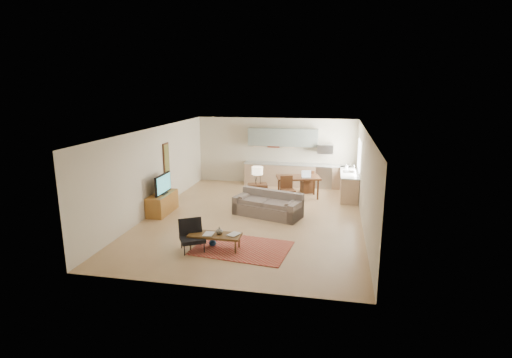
% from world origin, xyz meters
% --- Properties ---
extents(room, '(9.00, 9.00, 9.00)m').
position_xyz_m(room, '(0.00, 0.00, 1.35)').
color(room, '#A67F55').
rests_on(room, ground).
extents(kitchen_counter_back, '(4.26, 0.64, 0.92)m').
position_xyz_m(kitchen_counter_back, '(0.90, 4.18, 0.46)').
color(kitchen_counter_back, '#A18263').
rests_on(kitchen_counter_back, ground).
extents(kitchen_counter_right, '(0.64, 2.26, 0.92)m').
position_xyz_m(kitchen_counter_right, '(2.93, 3.00, 0.46)').
color(kitchen_counter_right, '#A18263').
rests_on(kitchen_counter_right, ground).
extents(kitchen_range, '(0.62, 0.62, 0.90)m').
position_xyz_m(kitchen_range, '(2.00, 4.18, 0.45)').
color(kitchen_range, '#A5A8AD').
rests_on(kitchen_range, ground).
extents(kitchen_microwave, '(0.62, 0.40, 0.35)m').
position_xyz_m(kitchen_microwave, '(2.00, 4.20, 1.55)').
color(kitchen_microwave, '#A5A8AD').
rests_on(kitchen_microwave, room).
extents(upper_cabinets, '(2.80, 0.34, 0.70)m').
position_xyz_m(upper_cabinets, '(0.30, 4.33, 1.95)').
color(upper_cabinets, slate).
rests_on(upper_cabinets, room).
extents(window_right, '(0.02, 1.40, 1.05)m').
position_xyz_m(window_right, '(3.23, 3.00, 1.55)').
color(window_right, white).
rests_on(window_right, room).
extents(wall_art_left, '(0.06, 0.42, 1.10)m').
position_xyz_m(wall_art_left, '(-3.21, 0.90, 1.55)').
color(wall_art_left, olive).
rests_on(wall_art_left, room).
extents(triptych, '(1.70, 0.04, 0.50)m').
position_xyz_m(triptych, '(-0.10, 4.47, 1.75)').
color(triptych, beige).
rests_on(triptych, room).
extents(rug, '(2.52, 1.90, 0.02)m').
position_xyz_m(rug, '(0.18, -2.42, 0.01)').
color(rug, maroon).
rests_on(rug, floor).
extents(sofa, '(2.38, 1.57, 0.76)m').
position_xyz_m(sofa, '(0.39, 0.21, 0.38)').
color(sofa, '#685A51').
rests_on(sofa, floor).
extents(coffee_table, '(1.32, 0.52, 0.40)m').
position_xyz_m(coffee_table, '(-0.47, -2.60, 0.20)').
color(coffee_table, '#472E12').
rests_on(coffee_table, floor).
extents(book_a, '(0.25, 0.33, 0.03)m').
position_xyz_m(book_a, '(-0.73, -2.66, 0.41)').
color(book_a, maroon).
rests_on(book_a, coffee_table).
extents(book_b, '(0.46, 0.49, 0.02)m').
position_xyz_m(book_b, '(-0.10, -2.50, 0.40)').
color(book_b, navy).
rests_on(book_b, coffee_table).
extents(vase, '(0.18, 0.18, 0.18)m').
position_xyz_m(vase, '(-0.36, -2.55, 0.48)').
color(vase, black).
rests_on(vase, coffee_table).
extents(armchair, '(0.92, 0.92, 0.77)m').
position_xyz_m(armchair, '(-0.98, -2.80, 0.38)').
color(armchair, black).
rests_on(armchair, floor).
extents(tv_credenza, '(0.53, 1.38, 0.64)m').
position_xyz_m(tv_credenza, '(-2.96, -0.14, 0.32)').
color(tv_credenza, brown).
rests_on(tv_credenza, floor).
extents(tv, '(0.11, 1.06, 0.64)m').
position_xyz_m(tv, '(-2.91, -0.14, 0.95)').
color(tv, black).
rests_on(tv, tv_credenza).
extents(console_table, '(0.75, 0.60, 0.76)m').
position_xyz_m(console_table, '(-0.14, 1.22, 0.38)').
color(console_table, '#3D2111').
rests_on(console_table, floor).
extents(table_lamp, '(0.46, 0.46, 0.61)m').
position_xyz_m(table_lamp, '(-0.14, 1.22, 1.07)').
color(table_lamp, beige).
rests_on(table_lamp, console_table).
extents(dining_table, '(1.70, 1.24, 0.78)m').
position_xyz_m(dining_table, '(1.11, 2.51, 0.39)').
color(dining_table, '#3D2111').
rests_on(dining_table, floor).
extents(dining_chair_near, '(0.59, 0.60, 0.93)m').
position_xyz_m(dining_chair_near, '(0.84, 1.75, 0.46)').
color(dining_chair_near, '#3D2111').
rests_on(dining_chair_near, floor).
extents(dining_chair_far, '(0.56, 0.57, 0.88)m').
position_xyz_m(dining_chair_far, '(1.39, 3.27, 0.44)').
color(dining_chair_far, '#3D2111').
rests_on(dining_chair_far, floor).
extents(laptop, '(0.36, 0.30, 0.24)m').
position_xyz_m(laptop, '(1.42, 2.41, 0.90)').
color(laptop, '#A5A8AD').
rests_on(laptop, dining_table).
extents(soap_bottle, '(0.13, 0.13, 0.19)m').
position_xyz_m(soap_bottle, '(2.83, 3.51, 1.02)').
color(soap_bottle, beige).
rests_on(soap_bottle, kitchen_counter_right).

